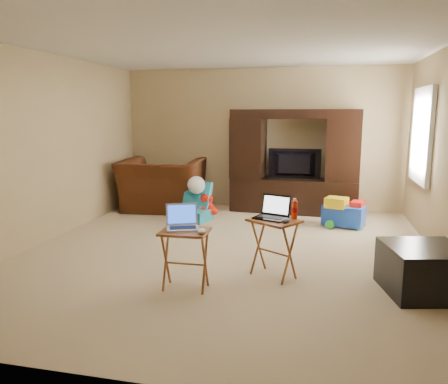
% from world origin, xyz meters
% --- Properties ---
extents(floor, '(5.50, 5.50, 0.00)m').
position_xyz_m(floor, '(0.00, 0.00, 0.00)').
color(floor, beige).
rests_on(floor, ground).
extents(ceiling, '(5.50, 5.50, 0.00)m').
position_xyz_m(ceiling, '(0.00, 0.00, 2.50)').
color(ceiling, silver).
rests_on(ceiling, ground).
extents(wall_back, '(5.00, 0.00, 5.00)m').
position_xyz_m(wall_back, '(0.00, 2.75, 1.25)').
color(wall_back, tan).
rests_on(wall_back, ground).
extents(wall_front, '(5.00, 0.00, 5.00)m').
position_xyz_m(wall_front, '(0.00, -2.75, 1.25)').
color(wall_front, tan).
rests_on(wall_front, ground).
extents(wall_left, '(0.00, 5.50, 5.50)m').
position_xyz_m(wall_left, '(-2.50, 0.00, 1.25)').
color(wall_left, tan).
rests_on(wall_left, ground).
extents(window_pane, '(0.00, 1.20, 1.20)m').
position_xyz_m(window_pane, '(2.48, 1.55, 1.40)').
color(window_pane, white).
rests_on(window_pane, ground).
extents(window_frame, '(0.06, 1.14, 1.34)m').
position_xyz_m(window_frame, '(2.46, 1.55, 1.40)').
color(window_frame, white).
rests_on(window_frame, ground).
extents(entertainment_center, '(2.19, 0.66, 1.77)m').
position_xyz_m(entertainment_center, '(0.64, 2.45, 0.89)').
color(entertainment_center, black).
rests_on(entertainment_center, floor).
extents(television, '(0.90, 0.12, 0.52)m').
position_xyz_m(television, '(0.64, 2.40, 0.85)').
color(television, black).
rests_on(television, entertainment_center).
extents(recliner, '(1.47, 1.31, 0.90)m').
position_xyz_m(recliner, '(-1.66, 2.11, 0.45)').
color(recliner, '#49210F').
rests_on(recliner, floor).
extents(child_rocker, '(0.58, 0.63, 0.63)m').
position_xyz_m(child_rocker, '(-0.88, 1.47, 0.31)').
color(child_rocker, teal).
rests_on(child_rocker, floor).
extents(plush_toy, '(0.40, 0.33, 0.44)m').
position_xyz_m(plush_toy, '(-0.72, 1.65, 0.22)').
color(plush_toy, red).
rests_on(plush_toy, floor).
extents(push_toy, '(0.72, 0.60, 0.46)m').
position_xyz_m(push_toy, '(1.45, 1.61, 0.23)').
color(push_toy, blue).
rests_on(push_toy, floor).
extents(ottoman, '(0.86, 0.86, 0.46)m').
position_xyz_m(ottoman, '(2.11, -0.80, 0.23)').
color(ottoman, black).
rests_on(ottoman, floor).
extents(tray_table_left, '(0.47, 0.38, 0.59)m').
position_xyz_m(tray_table_left, '(-0.16, -1.21, 0.30)').
color(tray_table_left, brown).
rests_on(tray_table_left, floor).
extents(tray_table_right, '(0.61, 0.58, 0.62)m').
position_xyz_m(tray_table_right, '(0.65, -0.70, 0.31)').
color(tray_table_right, '#994C25').
rests_on(tray_table_right, floor).
extents(laptop_left, '(0.39, 0.36, 0.24)m').
position_xyz_m(laptop_left, '(-0.19, -1.18, 0.71)').
color(laptop_left, silver).
rests_on(laptop_left, tray_table_left).
extents(laptop_right, '(0.40, 0.36, 0.24)m').
position_xyz_m(laptop_right, '(0.61, -0.68, 0.74)').
color(laptop_right, black).
rests_on(laptop_right, tray_table_right).
extents(mouse_left, '(0.10, 0.13, 0.05)m').
position_xyz_m(mouse_left, '(0.03, -1.28, 0.62)').
color(mouse_left, white).
rests_on(mouse_left, tray_table_left).
extents(mouse_right, '(0.11, 0.14, 0.05)m').
position_xyz_m(mouse_right, '(0.78, -0.82, 0.65)').
color(mouse_right, '#3E3E44').
rests_on(mouse_right, tray_table_right).
extents(water_bottle, '(0.06, 0.06, 0.19)m').
position_xyz_m(water_bottle, '(0.85, -0.62, 0.72)').
color(water_bottle, red).
rests_on(water_bottle, tray_table_right).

